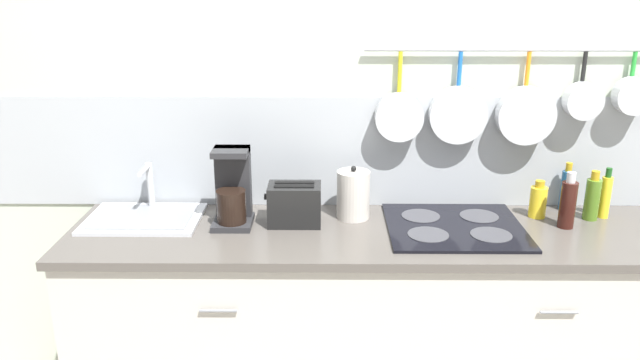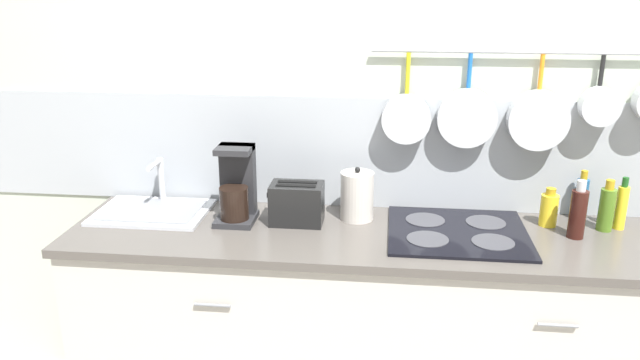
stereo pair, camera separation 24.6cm
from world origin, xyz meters
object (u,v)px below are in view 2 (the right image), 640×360
Objects in this scene: bottle_sesame_oil at (549,209)px; bottle_olive_oil at (578,213)px; bottle_cooking_wine at (581,198)px; bottle_vinegar at (607,208)px; bottle_dish_soap at (622,206)px; kettle at (357,196)px; toaster at (297,203)px; coffee_maker at (236,190)px.

bottle_sesame_oil is 0.69× the size of bottle_olive_oil.
bottle_olive_oil is 1.09× the size of bottle_cooking_wine.
bottle_dish_soap reaches higher than bottle_vinegar.
kettle is 0.95m from bottle_cooking_wine.
bottle_olive_oil is (1.12, -0.03, 0.02)m from toaster.
coffee_maker reaches higher than toaster.
toaster is 1.09× the size of bottle_vinegar.
bottle_vinegar is 0.07m from bottle_dish_soap.
bottle_sesame_oil is 0.15m from bottle_olive_oil.
bottle_vinegar is at bearing -6.91° from bottle_sesame_oil.
bottle_dish_soap is (1.57, 0.08, -0.04)m from coffee_maker.
bottle_vinegar is at bearing 33.52° from bottle_olive_oil.
kettle is 1.05× the size of bottle_dish_soap.
toaster is 1.44× the size of bottle_sesame_oil.
bottle_olive_oil is at bearing -1.44° from toaster.
bottle_olive_oil reaches higher than toaster.
coffee_maker reaches higher than kettle.
bottle_vinegar is (1.01, -0.01, -0.01)m from kettle.
bottle_cooking_wine reaches higher than bottle_vinegar.
bottle_sesame_oil is (1.04, 0.09, -0.01)m from toaster.
coffee_maker reaches higher than bottle_olive_oil.
toaster reaches higher than bottle_sesame_oil.
coffee_maker is at bearing -171.98° from kettle.
toaster is at bearing -177.13° from bottle_vinegar.
bottle_dish_soap reaches higher than bottle_sesame_oil.
bottle_cooking_wine is 1.01× the size of bottle_vinegar.
bottle_vinegar is (0.07, -0.11, -0.00)m from bottle_cooking_wine.
bottle_sesame_oil is at bearing 179.38° from bottle_dish_soap.
toaster is at bearing -176.27° from bottle_dish_soap.
coffee_maker is 0.26m from toaster.
bottle_vinegar is at bearing -160.27° from bottle_dish_soap.
bottle_dish_soap is (1.32, 0.09, 0.01)m from toaster.
bottle_sesame_oil is at bearing 1.05° from kettle.
bottle_vinegar is (1.51, 0.06, -0.04)m from coffee_maker.
bottle_cooking_wine is 0.13m from bottle_vinegar.
kettle is at bearing -173.79° from bottle_cooking_wine.
coffee_maker is at bearing -173.16° from bottle_cooking_wine.
toaster is 1.02× the size of kettle.
bottle_cooking_wine is at bearing 8.48° from toaster.
coffee_maker is at bearing -176.23° from bottle_sesame_oil.
bottle_cooking_wine is 0.98× the size of bottle_dish_soap.
bottle_sesame_oil is (1.29, 0.09, -0.06)m from coffee_maker.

